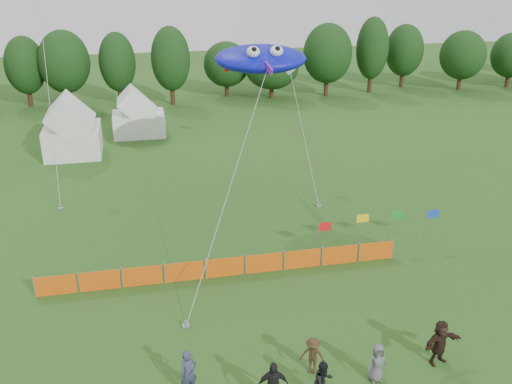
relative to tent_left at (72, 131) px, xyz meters
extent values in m
plane|color=#234C16|center=(9.96, -28.87, -1.94)|extent=(160.00, 160.00, 0.00)
cylinder|color=#382314|center=(-5.76, 17.34, -0.75)|extent=(0.50, 0.50, 2.38)
ellipsoid|color=black|center=(-5.76, 17.34, 2.36)|extent=(4.09, 4.09, 5.35)
cylinder|color=#382314|center=(-1.78, 16.52, -0.65)|extent=(0.50, 0.50, 2.57)
ellipsoid|color=black|center=(-1.78, 16.52, 2.71)|extent=(5.20, 5.20, 5.79)
cylinder|color=#382314|center=(3.52, 16.45, -0.70)|extent=(0.50, 0.50, 2.46)
ellipsoid|color=black|center=(3.52, 16.45, 2.51)|extent=(3.78, 3.78, 5.55)
cylinder|color=#382314|center=(8.98, 15.05, -0.60)|extent=(0.50, 0.50, 2.66)
ellipsoid|color=black|center=(8.98, 15.05, 2.87)|extent=(4.05, 4.05, 5.99)
cylinder|color=#382314|center=(15.25, 17.66, -0.95)|extent=(0.50, 0.50, 1.98)
ellipsoid|color=black|center=(15.25, 17.66, 1.64)|extent=(5.06, 5.06, 4.46)
cylinder|color=#382314|center=(19.96, 15.69, -1.01)|extent=(0.50, 0.50, 1.86)
ellipsoid|color=black|center=(19.96, 15.69, 1.42)|extent=(5.86, 5.86, 4.18)
cylinder|color=#382314|center=(26.24, 15.51, -0.63)|extent=(0.50, 0.50, 2.62)
ellipsoid|color=black|center=(26.24, 15.51, 2.79)|extent=(5.41, 5.41, 5.89)
cylinder|color=#382314|center=(31.74, 16.12, -0.55)|extent=(0.50, 0.50, 2.78)
ellipsoid|color=black|center=(31.74, 16.12, 3.09)|extent=(3.67, 3.67, 6.26)
cylinder|color=#382314|center=(36.63, 18.01, -0.73)|extent=(0.50, 0.50, 2.42)
ellipsoid|color=black|center=(36.63, 18.01, 2.43)|extent=(4.46, 4.46, 5.44)
cylinder|color=#382314|center=(42.66, 15.26, -0.82)|extent=(0.50, 0.50, 2.24)
ellipsoid|color=black|center=(42.66, 15.26, 2.10)|extent=(5.26, 5.26, 5.03)
cylinder|color=#382314|center=(49.05, 15.28, -0.89)|extent=(0.50, 0.50, 2.10)
ellipsoid|color=black|center=(49.05, 15.28, 1.86)|extent=(4.74, 4.74, 4.73)
cube|color=silver|center=(0.00, 0.00, -0.76)|extent=(4.26, 4.26, 2.35)
cube|color=white|center=(5.22, 4.50, -0.96)|extent=(4.44, 3.55, 1.95)
cube|color=#D7520B|center=(0.77, -21.00, -1.44)|extent=(1.90, 0.06, 1.00)
cube|color=#D7520B|center=(2.77, -21.00, -1.44)|extent=(1.90, 0.06, 1.00)
cube|color=#D7520B|center=(4.77, -21.00, -1.44)|extent=(1.90, 0.06, 1.00)
cube|color=#D7520B|center=(6.77, -21.00, -1.44)|extent=(1.90, 0.06, 1.00)
cube|color=#D7520B|center=(8.77, -21.00, -1.44)|extent=(1.90, 0.06, 1.00)
cube|color=#D7520B|center=(10.77, -21.00, -1.44)|extent=(1.90, 0.06, 1.00)
cube|color=#D7520B|center=(12.77, -21.00, -1.44)|extent=(1.90, 0.06, 1.00)
cube|color=#D7520B|center=(14.77, -21.00, -1.44)|extent=(1.90, 0.06, 1.00)
cube|color=#D7520B|center=(16.77, -21.00, -1.44)|extent=(1.90, 0.06, 1.00)
cylinder|color=gray|center=(13.96, -19.82, -1.02)|extent=(0.06, 0.06, 1.83)
cube|color=red|center=(14.31, -19.82, -0.33)|extent=(0.70, 0.02, 0.45)
cylinder|color=gray|center=(15.96, -19.99, -0.84)|extent=(0.06, 0.06, 2.19)
cube|color=yellow|center=(16.31, -19.99, 0.03)|extent=(0.70, 0.02, 0.45)
cylinder|color=gray|center=(17.96, -19.95, -0.84)|extent=(0.06, 0.06, 2.20)
cube|color=#148C26|center=(18.31, -19.95, 0.03)|extent=(0.70, 0.02, 0.45)
cylinder|color=gray|center=(19.96, -20.10, -0.88)|extent=(0.06, 0.06, 2.12)
cube|color=blue|center=(20.31, -20.10, -0.04)|extent=(0.70, 0.02, 0.45)
imported|color=#323654|center=(6.21, -28.84, -1.03)|extent=(0.78, 0.65, 1.82)
imported|color=black|center=(10.82, -30.26, -1.08)|extent=(1.04, 0.96, 1.72)
imported|color=#3A2817|center=(10.91, -28.70, -1.16)|extent=(1.16, 0.99, 1.56)
imported|color=#55545A|center=(13.13, -29.60, -1.14)|extent=(0.80, 0.54, 1.58)
imported|color=black|center=(15.90, -29.16, -0.99)|extent=(1.84, 0.99, 1.89)
ellipsoid|color=#0F14DD|center=(12.52, -12.13, 7.19)|extent=(6.26, 5.31, 1.90)
sphere|color=white|center=(11.84, -13.31, 7.78)|extent=(0.76, 0.76, 0.76)
sphere|color=white|center=(13.20, -13.31, 7.78)|extent=(0.76, 0.76, 0.76)
ellipsoid|color=red|center=(11.07, -11.95, 6.69)|extent=(1.60, 0.70, 0.25)
ellipsoid|color=red|center=(13.97, -11.95, 6.69)|extent=(1.60, 0.70, 0.25)
cube|color=purple|center=(12.52, -14.21, 7.01)|extent=(0.37, 0.96, 0.70)
cylinder|color=#A5A5A5|center=(9.49, -19.37, 2.48)|extent=(6.09, 10.91, 8.85)
cube|color=gray|center=(6.47, -24.81, -1.89)|extent=(0.30, 0.30, 0.10)
cube|color=silver|center=(15.73, -6.92, 5.67)|extent=(1.19, 0.33, 1.19)
cylinder|color=#A5A5A5|center=(15.85, -10.40, 1.87)|extent=(0.26, 6.97, 7.63)
cube|color=gray|center=(15.96, -13.87, -1.89)|extent=(0.30, 0.30, 0.10)
cylinder|color=#A5A5A5|center=(-0.52, -5.56, 5.45)|extent=(0.99, 10.65, 14.79)
cube|color=gray|center=(-0.04, -10.87, -1.89)|extent=(0.30, 0.30, 0.10)
camera|label=1|loc=(5.17, -45.35, 12.85)|focal=40.00mm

